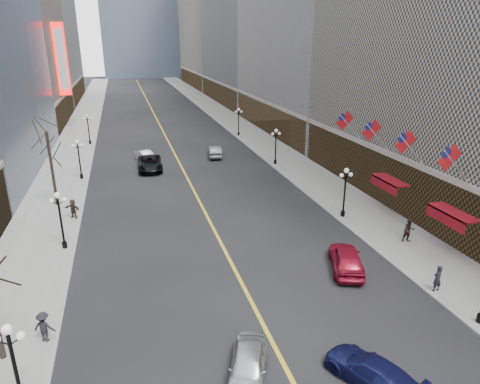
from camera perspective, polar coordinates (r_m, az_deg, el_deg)
sidewalk_east at (r=76.39m, az=0.63°, el=8.23°), size 6.00×230.00×0.15m
sidewalk_west at (r=73.92m, az=-20.87°, el=6.55°), size 6.00×230.00×0.15m
lane_line at (r=83.64m, az=-10.68°, el=8.85°), size 0.25×200.00×0.02m
bldg_east_c at (r=114.33m, az=3.63°, el=24.13°), size 26.60×40.60×48.80m
streetlamp_east_1 at (r=38.91m, az=13.84°, el=0.61°), size 1.26×0.44×4.52m
streetlamp_east_2 at (r=54.67m, az=4.79°, el=6.57°), size 1.26×0.44×4.52m
streetlamp_east_3 at (r=71.50m, az=-0.19°, el=9.74°), size 1.26×0.44×4.52m
streetlamp_west_0 at (r=20.83m, az=-27.96°, el=-19.30°), size 1.26×0.44×4.52m
streetlamp_west_1 at (r=34.65m, az=-22.87°, el=-2.80°), size 1.26×0.44×4.52m
streetlamp_west_2 at (r=51.73m, az=-20.69°, el=4.60°), size 1.26×0.44×4.52m
streetlamp_west_3 at (r=69.27m, az=-19.59°, el=8.29°), size 1.26×0.44×4.52m
flag_2 at (r=33.45m, az=26.34°, el=3.87°), size 2.87×0.12×2.87m
flag_3 at (r=37.20m, az=21.38°, el=5.99°), size 2.87×0.12×2.87m
flag_4 at (r=41.21m, az=17.32°, el=7.68°), size 2.87×0.12×2.87m
flag_5 at (r=45.42m, az=13.98°, el=9.03°), size 2.87×0.12×2.87m
awning_b at (r=35.20m, az=26.29°, el=-2.66°), size 1.40×4.00×0.93m
awning_c at (r=41.07m, az=19.13°, el=1.34°), size 1.40×4.00×0.93m
theatre_marquee at (r=82.56m, az=-22.70°, el=15.99°), size 2.00×0.55×12.00m
tree_west_far at (r=43.47m, az=-24.23°, el=6.00°), size 3.60×3.60×7.92m
car_nb_near at (r=21.71m, az=1.03°, el=-22.19°), size 3.27×4.72×1.49m
car_nb_mid at (r=57.86m, az=-12.39°, el=4.67°), size 2.96×4.51×1.40m
car_nb_far at (r=53.90m, az=-11.91°, el=3.78°), size 3.08×6.28×1.72m
car_sb_near at (r=22.36m, az=17.19°, el=-21.94°), size 3.75×5.15×1.39m
car_sb_mid at (r=30.95m, az=13.99°, el=-8.63°), size 3.63×5.44×1.72m
car_sb_far at (r=58.88m, az=-3.38°, el=5.43°), size 2.39×4.96×1.57m
ped_ne_corner at (r=30.15m, az=24.82°, el=-10.40°), size 0.70×0.55×1.79m
ped_east_walk at (r=36.15m, az=21.61°, el=-4.79°), size 0.99×0.63×1.93m
ped_west_walk at (r=25.66m, az=-24.67°, el=-16.02°), size 1.21×0.82×1.73m
ped_west_far at (r=40.89m, az=-21.39°, el=-2.08°), size 1.58×1.35×1.75m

